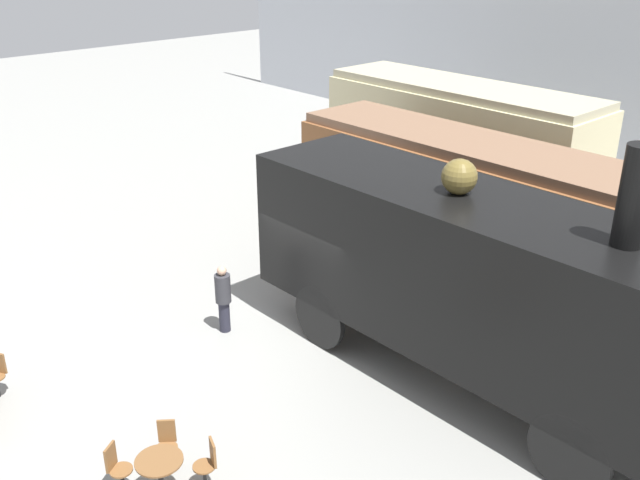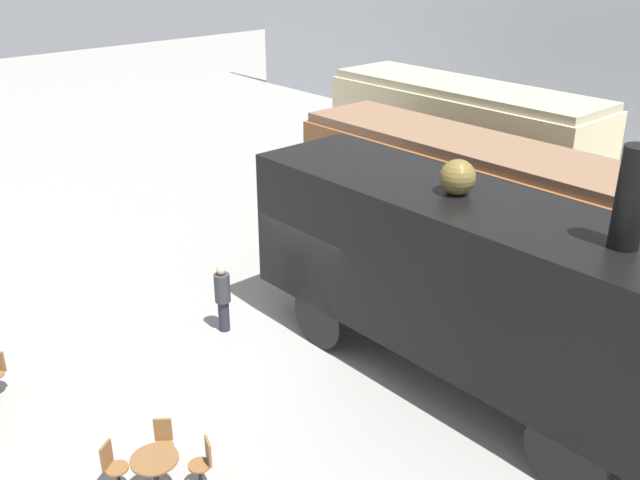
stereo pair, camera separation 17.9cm
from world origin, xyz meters
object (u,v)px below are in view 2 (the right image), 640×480
(passenger_coach_vintage, at_px, (462,131))
(passenger_coach_wooden, at_px, (463,196))
(cafe_table_near, at_px, (155,469))
(visitor_person, at_px, (223,296))
(steam_locomotive, at_px, (471,275))

(passenger_coach_vintage, xyz_separation_m, passenger_coach_wooden, (3.19, -4.01, -0.28))
(cafe_table_near, relative_size, visitor_person, 0.50)
(cafe_table_near, distance_m, visitor_person, 5.05)
(visitor_person, bearing_deg, steam_locomotive, 25.90)
(steam_locomotive, bearing_deg, passenger_coach_vintage, 128.88)
(steam_locomotive, bearing_deg, cafe_table_near, -101.60)
(passenger_coach_wooden, bearing_deg, passenger_coach_vintage, 128.52)
(passenger_coach_wooden, xyz_separation_m, cafe_table_near, (1.99, -9.85, -1.44))
(passenger_coach_wooden, relative_size, steam_locomotive, 0.98)
(passenger_coach_vintage, height_order, visitor_person, passenger_coach_vintage)
(passenger_coach_wooden, xyz_separation_m, visitor_person, (-1.48, -6.21, -1.17))
(passenger_coach_vintage, distance_m, steam_locomotive, 10.20)
(passenger_coach_wooden, bearing_deg, steam_locomotive, -50.75)
(steam_locomotive, xyz_separation_m, visitor_person, (-4.69, -2.28, -1.49))
(passenger_coach_vintage, relative_size, passenger_coach_wooden, 0.97)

